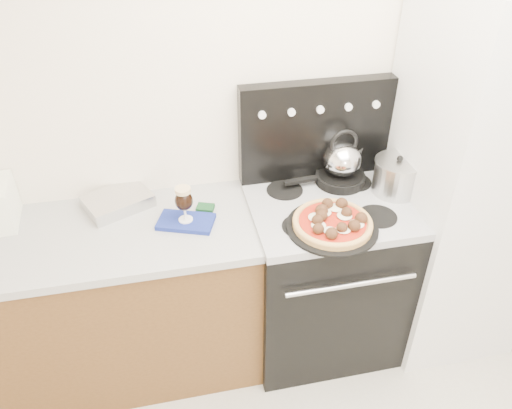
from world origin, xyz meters
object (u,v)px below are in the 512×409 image
object	(u,v)px
base_cabinet	(109,307)
stock_pot	(397,177)
beer_glass	(184,204)
skillet	(340,178)
fridge	(467,184)
tea_kettle	(343,157)
pizza	(333,221)
oven_mitt	(186,222)
pizza_pan	(332,227)
stove_body	(322,277)

from	to	relation	value
base_cabinet	stock_pot	xyz separation A→B (m)	(1.45, 0.01, 0.57)
beer_glass	skillet	world-z (taller)	beer_glass
fridge	skillet	bearing A→B (deg)	161.99
tea_kettle	stock_pot	world-z (taller)	tea_kettle
fridge	stock_pot	world-z (taller)	fridge
base_cabinet	beer_glass	xyz separation A→B (m)	(0.42, -0.02, 0.58)
fridge	pizza	world-z (taller)	fridge
base_cabinet	beer_glass	distance (m)	0.72
tea_kettle	stock_pot	xyz separation A→B (m)	(0.23, -0.13, -0.07)
base_cabinet	pizza	xyz separation A→B (m)	(1.05, -0.21, 0.53)
pizza	stock_pot	distance (m)	0.46
base_cabinet	skillet	xyz separation A→B (m)	(1.22, 0.14, 0.51)
fridge	skillet	distance (m)	0.62
fridge	oven_mitt	bearing A→B (deg)	178.66
fridge	stock_pot	distance (m)	0.36
pizza	stock_pot	xyz separation A→B (m)	(0.40, 0.22, 0.04)
skillet	pizza_pan	bearing A→B (deg)	-114.98
stove_body	skillet	size ratio (longest dim) A/B	3.52
stove_body	oven_mitt	xyz separation A→B (m)	(-0.68, 0.01, 0.47)
beer_glass	pizza	distance (m)	0.66
stock_pot	pizza_pan	bearing A→B (deg)	-151.13
base_cabinet	beer_glass	size ratio (longest dim) A/B	8.25
pizza	beer_glass	bearing A→B (deg)	162.80
beer_glass	oven_mitt	bearing A→B (deg)	0.00
pizza_pan	stock_pot	world-z (taller)	stock_pot
skillet	stock_pot	size ratio (longest dim) A/B	1.12
beer_glass	stock_pot	world-z (taller)	beer_glass
skillet	tea_kettle	size ratio (longest dim) A/B	1.20
pizza_pan	stock_pot	distance (m)	0.46
oven_mitt	skillet	size ratio (longest dim) A/B	1.01
pizza_pan	pizza	size ratio (longest dim) A/B	1.16
stove_body	pizza	bearing A→B (deg)	-105.59
stock_pot	base_cabinet	bearing A→B (deg)	-179.73
beer_glass	stock_pot	xyz separation A→B (m)	(1.03, 0.02, -0.01)
oven_mitt	pizza	size ratio (longest dim) A/B	0.71
stove_body	beer_glass	size ratio (longest dim) A/B	5.01
base_cabinet	tea_kettle	xyz separation A→B (m)	(1.22, 0.14, 0.64)
skillet	tea_kettle	distance (m)	0.13
fridge	oven_mitt	xyz separation A→B (m)	(-1.38, 0.03, -0.04)
base_cabinet	stock_pot	size ratio (longest dim) A/B	6.52
stove_body	pizza	size ratio (longest dim) A/B	2.50
fridge	beer_glass	world-z (taller)	fridge
stove_body	tea_kettle	world-z (taller)	tea_kettle
stove_body	pizza_pan	world-z (taller)	pizza_pan
stove_body	pizza_pan	size ratio (longest dim) A/B	2.15
pizza	stove_body	bearing A→B (deg)	74.41
oven_mitt	skillet	distance (m)	0.81
stove_body	tea_kettle	xyz separation A→B (m)	(0.11, 0.17, 0.63)
pizza_pan	skillet	size ratio (longest dim) A/B	1.64
pizza	tea_kettle	xyz separation A→B (m)	(0.16, 0.35, 0.11)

